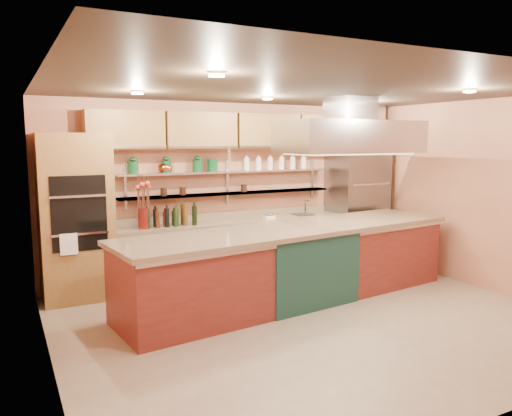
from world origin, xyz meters
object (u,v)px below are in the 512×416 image
kitchen_scale (269,215)px  refrigerator (357,205)px  flower_vase (144,218)px  green_canister (213,165)px  island (294,264)px  copper_kettle (164,168)px

kitchen_scale → refrigerator: bearing=5.6°
refrigerator → kitchen_scale: size_ratio=12.66×
refrigerator → flower_vase: 3.87m
refrigerator → kitchen_scale: refrigerator is taller
flower_vase → kitchen_scale: flower_vase is taller
refrigerator → kitchen_scale: bearing=179.7°
green_canister → kitchen_scale: bearing=-13.7°
flower_vase → island: bearing=-38.7°
copper_kettle → flower_vase: bearing=-150.5°
copper_kettle → green_canister: bearing=0.0°
kitchen_scale → copper_kettle: 1.89m
refrigerator → green_canister: refrigerator is taller
kitchen_scale → green_canister: 1.25m
refrigerator → copper_kettle: size_ratio=10.77×
kitchen_scale → copper_kettle: size_ratio=0.85×
island → kitchen_scale: island is taller
island → copper_kettle: (-1.32, 1.59, 1.28)m
flower_vase → copper_kettle: copper_kettle is taller
island → flower_vase: flower_vase is taller
kitchen_scale → island: bearing=-98.7°
refrigerator → island: (-2.16, -1.36, -0.54)m
refrigerator → copper_kettle: 3.57m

